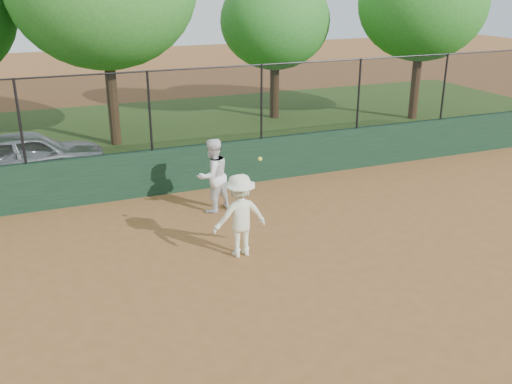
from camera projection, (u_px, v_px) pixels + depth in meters
name	position (u px, v px, depth m)	size (l,w,h in m)	color
ground	(261.00, 304.00, 9.84)	(80.00, 80.00, 0.00)	brown
back_wall	(173.00, 170.00, 14.83)	(26.00, 0.20, 1.20)	#183521
grass_strip	(132.00, 137.00, 20.25)	(36.00, 12.00, 0.01)	#2B4C18
parked_car	(29.00, 155.00, 15.75)	(1.65, 4.10, 1.40)	#B9BEC3
player_second	(213.00, 176.00, 13.51)	(0.87, 0.68, 1.79)	white
player_main	(240.00, 216.00, 11.33)	(1.12, 0.66, 2.12)	#EDEEC9
fence_assembly	(168.00, 108.00, 14.25)	(26.00, 0.06, 2.00)	black
tree_3	(275.00, 21.00, 21.79)	(4.26, 3.88, 5.60)	#392513
tree_4	(423.00, 3.00, 21.44)	(4.99, 4.53, 6.58)	#4B2E1A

